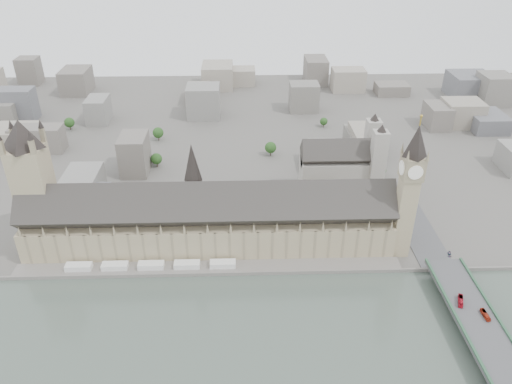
{
  "coord_description": "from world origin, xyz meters",
  "views": [
    {
      "loc": [
        24.69,
        -284.11,
        222.07
      ],
      "look_at": [
        34.53,
        34.39,
        37.79
      ],
      "focal_mm": 35.0,
      "sensor_mm": 36.0,
      "label": 1
    }
  ],
  "objects_px": {
    "elizabeth_tower": "(410,183)",
    "red_bus_south": "(485,315)",
    "car_approach": "(449,254)",
    "palace_of_westminster": "(209,221)",
    "victoria_tower": "(33,180)",
    "red_bus_north": "(461,301)",
    "westminster_bridge": "(487,346)",
    "westminster_abbey": "(342,168)"
  },
  "relations": [
    {
      "from": "elizabeth_tower",
      "to": "red_bus_south",
      "type": "relative_size",
      "value": 11.05
    },
    {
      "from": "elizabeth_tower",
      "to": "car_approach",
      "type": "xyz_separation_m",
      "value": [
        29.93,
        -18.01,
        -47.03
      ]
    },
    {
      "from": "elizabeth_tower",
      "to": "car_approach",
      "type": "bearing_deg",
      "value": -31.04
    },
    {
      "from": "palace_of_westminster",
      "to": "victoria_tower",
      "type": "bearing_deg",
      "value": 177.04
    },
    {
      "from": "elizabeth_tower",
      "to": "red_bus_north",
      "type": "xyz_separation_m",
      "value": [
        19.03,
        -65.53,
        -46.28
      ]
    },
    {
      "from": "palace_of_westminster",
      "to": "westminster_bridge",
      "type": "bearing_deg",
      "value": -33.49
    },
    {
      "from": "victoria_tower",
      "to": "red_bus_north",
      "type": "relative_size",
      "value": 8.97
    },
    {
      "from": "westminster_bridge",
      "to": "red_bus_south",
      "type": "xyz_separation_m",
      "value": [
        5.15,
        17.86,
        6.48
      ]
    },
    {
      "from": "elizabeth_tower",
      "to": "victoria_tower",
      "type": "bearing_deg",
      "value": 176.04
    },
    {
      "from": "palace_of_westminster",
      "to": "westminster_bridge",
      "type": "distance_m",
      "value": 195.05
    },
    {
      "from": "elizabeth_tower",
      "to": "victoria_tower",
      "type": "xyz_separation_m",
      "value": [
        -260.0,
        18.0,
        -2.88
      ]
    },
    {
      "from": "red_bus_north",
      "to": "red_bus_south",
      "type": "xyz_separation_m",
      "value": [
        10.11,
        -12.1,
        -0.2
      ]
    },
    {
      "from": "elizabeth_tower",
      "to": "red_bus_south",
      "type": "xyz_separation_m",
      "value": [
        29.15,
        -77.64,
        -46.48
      ]
    },
    {
      "from": "red_bus_north",
      "to": "westminster_bridge",
      "type": "bearing_deg",
      "value": -60.57
    },
    {
      "from": "elizabeth_tower",
      "to": "palace_of_westminster",
      "type": "bearing_deg",
      "value": 175.15
    },
    {
      "from": "westminster_abbey",
      "to": "westminster_bridge",
      "type": "bearing_deg",
      "value": -74.36
    },
    {
      "from": "victoria_tower",
      "to": "westminster_abbey",
      "type": "distance_m",
      "value": 244.79
    },
    {
      "from": "elizabeth_tower",
      "to": "red_bus_north",
      "type": "distance_m",
      "value": 82.46
    },
    {
      "from": "car_approach",
      "to": "elizabeth_tower",
      "type": "bearing_deg",
      "value": 164.92
    },
    {
      "from": "victoria_tower",
      "to": "red_bus_south",
      "type": "xyz_separation_m",
      "value": [
        289.15,
        -95.64,
        -43.6
      ]
    },
    {
      "from": "victoria_tower",
      "to": "westminster_bridge",
      "type": "relative_size",
      "value": 0.31
    },
    {
      "from": "westminster_bridge",
      "to": "red_bus_south",
      "type": "bearing_deg",
      "value": 73.93
    },
    {
      "from": "car_approach",
      "to": "westminster_abbey",
      "type": "bearing_deg",
      "value": 134.46
    },
    {
      "from": "palace_of_westminster",
      "to": "victoria_tower",
      "type": "relative_size",
      "value": 2.65
    },
    {
      "from": "red_bus_south",
      "to": "car_approach",
      "type": "bearing_deg",
      "value": 87.23
    },
    {
      "from": "palace_of_westminster",
      "to": "victoria_tower",
      "type": "height_order",
      "value": "victoria_tower"
    },
    {
      "from": "elizabeth_tower",
      "to": "car_approach",
      "type": "distance_m",
      "value": 58.58
    },
    {
      "from": "victoria_tower",
      "to": "car_approach",
      "type": "height_order",
      "value": "victoria_tower"
    },
    {
      "from": "palace_of_westminster",
      "to": "red_bus_north",
      "type": "relative_size",
      "value": 23.77
    },
    {
      "from": "red_bus_south",
      "to": "red_bus_north",
      "type": "bearing_deg",
      "value": 127.87
    },
    {
      "from": "westminster_abbey",
      "to": "red_bus_south",
      "type": "relative_size",
      "value": 6.99
    },
    {
      "from": "victoria_tower",
      "to": "red_bus_north",
      "type": "bearing_deg",
      "value": -16.67
    },
    {
      "from": "westminster_bridge",
      "to": "westminster_abbey",
      "type": "distance_m",
      "value": 190.56
    },
    {
      "from": "elizabeth_tower",
      "to": "westminster_bridge",
      "type": "distance_m",
      "value": 111.81
    },
    {
      "from": "red_bus_south",
      "to": "car_approach",
      "type": "xyz_separation_m",
      "value": [
        0.79,
        59.63,
        -0.54
      ]
    },
    {
      "from": "westminster_bridge",
      "to": "red_bus_south",
      "type": "distance_m",
      "value": 19.69
    },
    {
      "from": "red_bus_north",
      "to": "westminster_abbey",
      "type": "bearing_deg",
      "value": 126.84
    },
    {
      "from": "westminster_bridge",
      "to": "victoria_tower",
      "type": "bearing_deg",
      "value": 158.22
    },
    {
      "from": "elizabeth_tower",
      "to": "victoria_tower",
      "type": "distance_m",
      "value": 260.64
    },
    {
      "from": "westminster_abbey",
      "to": "car_approach",
      "type": "relative_size",
      "value": 12.16
    },
    {
      "from": "westminster_abbey",
      "to": "red_bus_north",
      "type": "xyz_separation_m",
      "value": [
        46.11,
        -152.53,
        -13.28
      ]
    },
    {
      "from": "palace_of_westminster",
      "to": "car_approach",
      "type": "relative_size",
      "value": 47.37
    }
  ]
}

